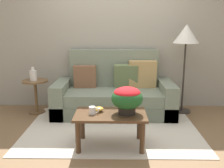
# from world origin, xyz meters

# --- Properties ---
(ground_plane) EXTENTS (14.00, 14.00, 0.00)m
(ground_plane) POSITION_xyz_m (0.00, 0.00, 0.00)
(ground_plane) COLOR brown
(wall_back) EXTENTS (6.40, 0.12, 2.96)m
(wall_back) POSITION_xyz_m (0.00, 1.24, 1.48)
(wall_back) COLOR gray
(wall_back) RESTS_ON ground
(area_rug) EXTENTS (2.50, 1.80, 0.01)m
(area_rug) POSITION_xyz_m (0.00, 0.07, 0.01)
(area_rug) COLOR beige
(area_rug) RESTS_ON ground
(couch) EXTENTS (2.02, 0.88, 1.08)m
(couch) POSITION_xyz_m (0.03, 0.78, 0.32)
(couch) COLOR #626B59
(couch) RESTS_ON ground
(coffee_table) EXTENTS (0.88, 0.52, 0.44)m
(coffee_table) POSITION_xyz_m (-0.01, -0.49, 0.36)
(coffee_table) COLOR #442D1B
(coffee_table) RESTS_ON ground
(side_table) EXTENTS (0.43, 0.43, 0.58)m
(side_table) POSITION_xyz_m (-1.33, 0.75, 0.40)
(side_table) COLOR brown
(side_table) RESTS_ON ground
(floor_lamp) EXTENTS (0.43, 0.43, 1.52)m
(floor_lamp) POSITION_xyz_m (1.22, 0.84, 1.29)
(floor_lamp) COLOR #2D2823
(floor_lamp) RESTS_ON ground
(potted_plant) EXTENTS (0.39, 0.39, 0.34)m
(potted_plant) POSITION_xyz_m (0.20, -0.50, 0.64)
(potted_plant) COLOR black
(potted_plant) RESTS_ON coffee_table
(coffee_mug) EXTENTS (0.13, 0.08, 0.09)m
(coffee_mug) POSITION_xyz_m (-0.23, -0.52, 0.49)
(coffee_mug) COLOR white
(coffee_mug) RESTS_ON coffee_table
(snack_bowl) EXTENTS (0.12, 0.12, 0.06)m
(snack_bowl) POSITION_xyz_m (-0.16, -0.43, 0.47)
(snack_bowl) COLOR gold
(snack_bowl) RESTS_ON coffee_table
(table_vase) EXTENTS (0.11, 0.11, 0.23)m
(table_vase) POSITION_xyz_m (-1.34, 0.73, 0.68)
(table_vase) COLOR silver
(table_vase) RESTS_ON side_table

